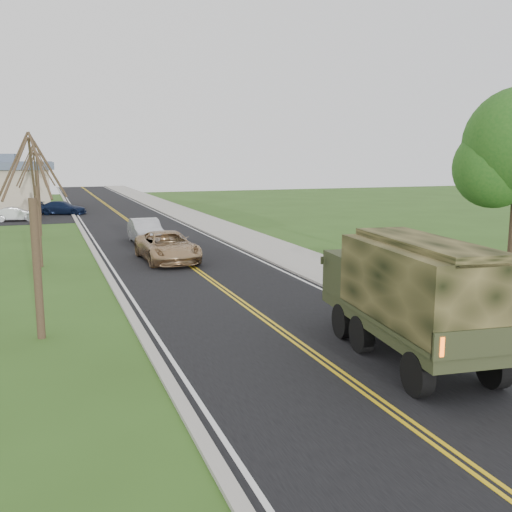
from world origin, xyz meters
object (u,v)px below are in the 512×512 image
military_truck (410,290)px  pickup_navy (447,266)px  suv_champagne (167,247)px  sedan_silver (146,231)px

military_truck → pickup_navy: (7.10, 7.22, -1.15)m
suv_champagne → pickup_navy: 13.84m
military_truck → suv_champagne: bearing=107.0°
military_truck → sedan_silver: size_ratio=1.48×
pickup_navy → suv_champagne: bearing=81.5°
suv_champagne → pickup_navy: (10.13, -9.42, -0.00)m
military_truck → sedan_silver: military_truck is taller
sedan_silver → pickup_navy: size_ratio=0.89×
suv_champagne → pickup_navy: suv_champagne is taller
military_truck → suv_champagne: (-3.03, 16.65, -1.14)m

